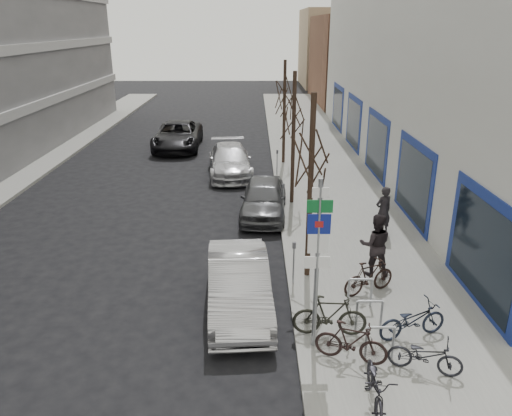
{
  "coord_description": "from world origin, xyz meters",
  "views": [
    {
      "loc": [
        1.03,
        -9.8,
        7.16
      ],
      "look_at": [
        1.08,
        4.22,
        2.0
      ],
      "focal_mm": 35.0,
      "sensor_mm": 36.0,
      "label": 1
    }
  ],
  "objects_px": {
    "tree_mid": "(294,107)",
    "bike_mid_inner": "(330,315)",
    "meter_front": "(294,258)",
    "lane_car": "(178,135)",
    "pedestrian_near": "(383,211)",
    "highway_sign_pole": "(317,255)",
    "bike_near_left": "(376,383)",
    "meter_mid": "(283,196)",
    "bike_far_inner": "(369,277)",
    "parked_car_front": "(239,284)",
    "parked_car_back": "(230,161)",
    "meter_back": "(277,160)",
    "bike_mid_curb": "(413,317)",
    "tree_far": "(285,88)",
    "parked_car_mid": "(264,198)",
    "bike_far_curb": "(426,353)",
    "tree_near": "(312,145)",
    "bike_rack": "(369,312)",
    "bike_near_right": "(351,342)",
    "pedestrian_far": "(375,244)"
  },
  "relations": [
    {
      "from": "highway_sign_pole",
      "to": "bike_near_left",
      "type": "distance_m",
      "value": 2.81
    },
    {
      "from": "bike_mid_inner",
      "to": "meter_front",
      "type": "bearing_deg",
      "value": 18.06
    },
    {
      "from": "parked_car_front",
      "to": "bike_far_inner",
      "type": "bearing_deg",
      "value": 5.14
    },
    {
      "from": "highway_sign_pole",
      "to": "meter_mid",
      "type": "height_order",
      "value": "highway_sign_pole"
    },
    {
      "from": "bike_far_curb",
      "to": "parked_car_mid",
      "type": "height_order",
      "value": "parked_car_mid"
    },
    {
      "from": "highway_sign_pole",
      "to": "meter_mid",
      "type": "distance_m",
      "value": 8.65
    },
    {
      "from": "bike_mid_inner",
      "to": "lane_car",
      "type": "height_order",
      "value": "lane_car"
    },
    {
      "from": "bike_far_curb",
      "to": "pedestrian_near",
      "type": "distance_m",
      "value": 7.57
    },
    {
      "from": "tree_far",
      "to": "parked_car_mid",
      "type": "relative_size",
      "value": 1.28
    },
    {
      "from": "bike_near_left",
      "to": "meter_mid",
      "type": "bearing_deg",
      "value": 100.92
    },
    {
      "from": "bike_rack",
      "to": "meter_mid",
      "type": "height_order",
      "value": "meter_mid"
    },
    {
      "from": "meter_mid",
      "to": "bike_far_inner",
      "type": "relative_size",
      "value": 0.77
    },
    {
      "from": "tree_near",
      "to": "meter_mid",
      "type": "height_order",
      "value": "tree_near"
    },
    {
      "from": "bike_mid_inner",
      "to": "parked_car_front",
      "type": "distance_m",
      "value": 2.61
    },
    {
      "from": "bike_mid_inner",
      "to": "parked_car_front",
      "type": "bearing_deg",
      "value": 61.12
    },
    {
      "from": "meter_front",
      "to": "pedestrian_far",
      "type": "xyz_separation_m",
      "value": [
        2.42,
        0.52,
        0.2
      ]
    },
    {
      "from": "tree_mid",
      "to": "bike_mid_inner",
      "type": "height_order",
      "value": "tree_mid"
    },
    {
      "from": "meter_mid",
      "to": "lane_car",
      "type": "xyz_separation_m",
      "value": [
        -5.81,
        11.84,
        -0.11
      ]
    },
    {
      "from": "pedestrian_far",
      "to": "bike_far_curb",
      "type": "bearing_deg",
      "value": 96.13
    },
    {
      "from": "pedestrian_far",
      "to": "bike_far_inner",
      "type": "bearing_deg",
      "value": 75.78
    },
    {
      "from": "highway_sign_pole",
      "to": "bike_far_inner",
      "type": "xyz_separation_m",
      "value": [
        1.78,
        2.41,
        -1.8
      ]
    },
    {
      "from": "parked_car_back",
      "to": "highway_sign_pole",
      "type": "bearing_deg",
      "value": -85.46
    },
    {
      "from": "tree_far",
      "to": "parked_car_front",
      "type": "xyz_separation_m",
      "value": [
        -1.98,
        -14.69,
        -3.36
      ]
    },
    {
      "from": "parked_car_front",
      "to": "parked_car_back",
      "type": "relative_size",
      "value": 0.88
    },
    {
      "from": "bike_mid_curb",
      "to": "meter_back",
      "type": "bearing_deg",
      "value": -5.54
    },
    {
      "from": "bike_rack",
      "to": "parked_car_mid",
      "type": "bearing_deg",
      "value": 106.34
    },
    {
      "from": "tree_mid",
      "to": "meter_front",
      "type": "relative_size",
      "value": 4.33
    },
    {
      "from": "tree_far",
      "to": "pedestrian_near",
      "type": "height_order",
      "value": "tree_far"
    },
    {
      "from": "lane_car",
      "to": "pedestrian_near",
      "type": "xyz_separation_m",
      "value": [
        9.21,
        -13.79,
        0.22
      ]
    },
    {
      "from": "tree_near",
      "to": "lane_car",
      "type": "distance_m",
      "value": 18.26
    },
    {
      "from": "highway_sign_pole",
      "to": "bike_near_left",
      "type": "xyz_separation_m",
      "value": [
        0.98,
        -1.94,
        -1.79
      ]
    },
    {
      "from": "meter_mid",
      "to": "bike_near_left",
      "type": "height_order",
      "value": "meter_mid"
    },
    {
      "from": "meter_front",
      "to": "bike_mid_curb",
      "type": "bearing_deg",
      "value": -45.62
    },
    {
      "from": "tree_mid",
      "to": "bike_near_right",
      "type": "relative_size",
      "value": 3.38
    },
    {
      "from": "highway_sign_pole",
      "to": "tree_mid",
      "type": "distance_m",
      "value": 10.15
    },
    {
      "from": "meter_back",
      "to": "lane_car",
      "type": "bearing_deg",
      "value": 132.5
    },
    {
      "from": "bike_mid_inner",
      "to": "bike_far_inner",
      "type": "bearing_deg",
      "value": -30.89
    },
    {
      "from": "meter_front",
      "to": "parked_car_front",
      "type": "relative_size",
      "value": 0.28
    },
    {
      "from": "bike_rack",
      "to": "meter_back",
      "type": "distance_m",
      "value": 13.5
    },
    {
      "from": "meter_mid",
      "to": "bike_mid_curb",
      "type": "relative_size",
      "value": 0.73
    },
    {
      "from": "meter_back",
      "to": "parked_car_mid",
      "type": "bearing_deg",
      "value": -98.18
    },
    {
      "from": "parked_car_back",
      "to": "meter_front",
      "type": "bearing_deg",
      "value": -84.09
    },
    {
      "from": "bike_mid_curb",
      "to": "parked_car_back",
      "type": "relative_size",
      "value": 0.34
    },
    {
      "from": "meter_back",
      "to": "parked_car_front",
      "type": "xyz_separation_m",
      "value": [
        -1.53,
        -12.19,
        -0.17
      ]
    },
    {
      "from": "tree_far",
      "to": "meter_front",
      "type": "relative_size",
      "value": 4.33
    },
    {
      "from": "lane_car",
      "to": "highway_sign_pole",
      "type": "bearing_deg",
      "value": -74.53
    },
    {
      "from": "tree_far",
      "to": "bike_mid_curb",
      "type": "relative_size",
      "value": 3.16
    },
    {
      "from": "bike_mid_curb",
      "to": "pedestrian_near",
      "type": "relative_size",
      "value": 0.99
    },
    {
      "from": "tree_mid",
      "to": "parked_car_front",
      "type": "distance_m",
      "value": 9.07
    },
    {
      "from": "meter_back",
      "to": "parked_car_front",
      "type": "height_order",
      "value": "parked_car_front"
    }
  ]
}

